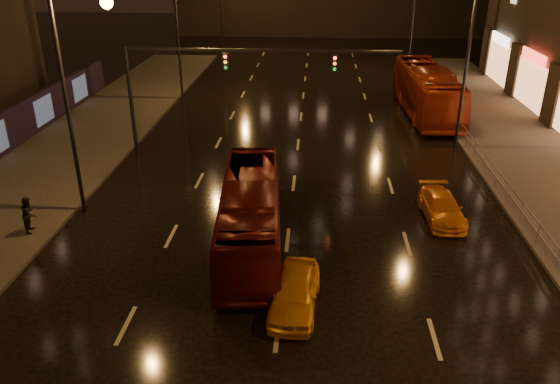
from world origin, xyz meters
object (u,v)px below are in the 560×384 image
Objects in this scene: bus_curb at (427,91)px; taxi_near at (295,292)px; bus_red at (251,213)px; pedestrian_b at (29,214)px; taxi_far at (442,208)px.

taxi_near is (-8.50, -24.01, -1.07)m from bus_curb.
pedestrian_b is (-9.50, 0.16, -0.44)m from bus_red.
bus_red is at bearing 119.29° from taxi_near.
bus_red is 8.82m from taxi_far.
taxi_far is at bearing -99.13° from bus_curb.
bus_curb is 3.24× the size of taxi_near.
bus_red is at bearing -164.49° from taxi_far.
taxi_near reaches higher than taxi_far.
taxi_far is (6.34, 7.10, -0.08)m from taxi_near.
bus_red reaches higher than taxi_far.
pedestrian_b is (-11.50, 4.51, 0.30)m from taxi_near.
bus_curb is at bearing -56.45° from pedestrian_b.
taxi_far is (8.34, 2.75, -0.82)m from bus_red.
taxi_far is at bearing 52.84° from taxi_near.
bus_curb is 7.73× the size of pedestrian_b.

